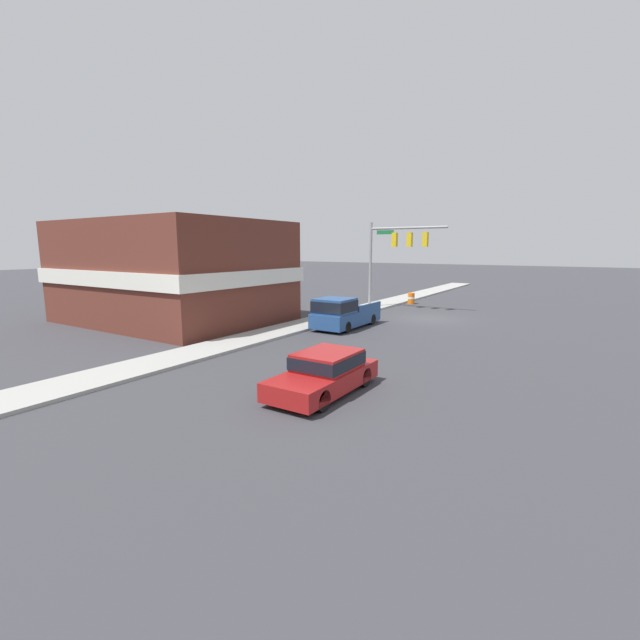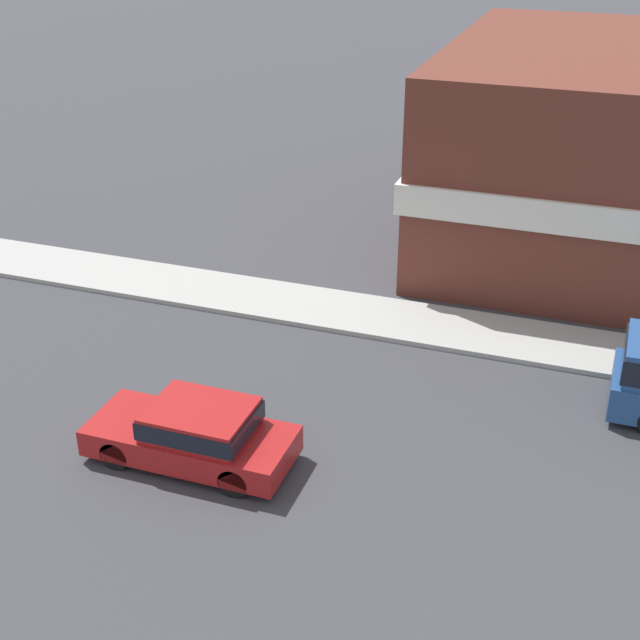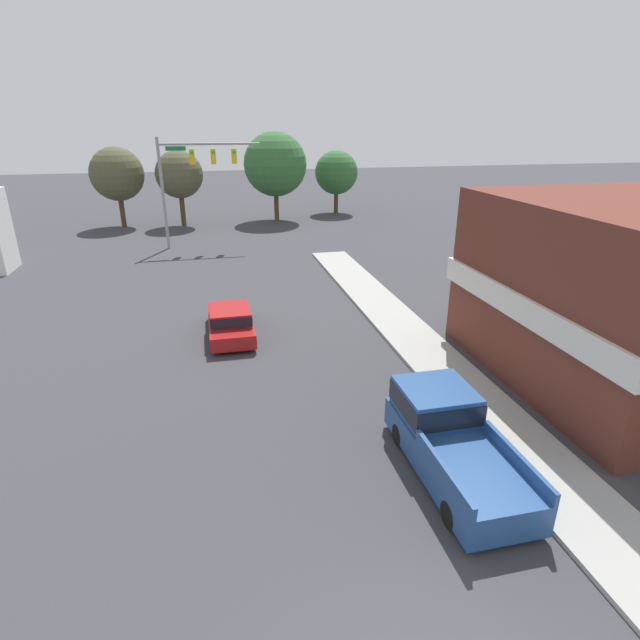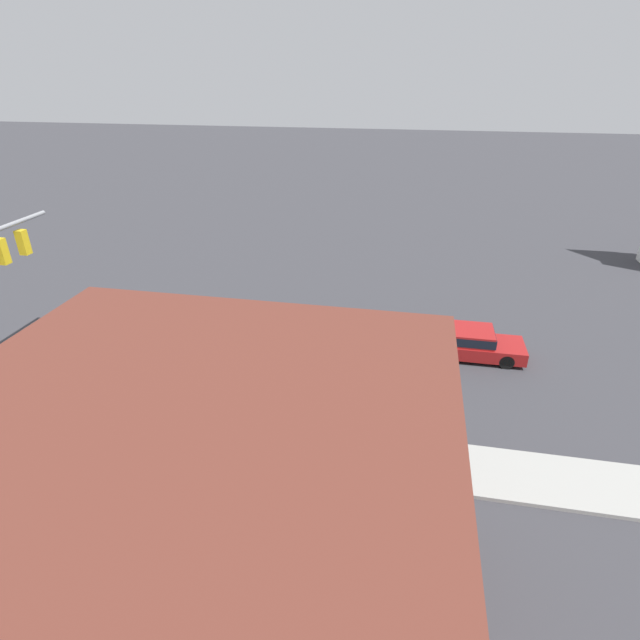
# 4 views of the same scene
# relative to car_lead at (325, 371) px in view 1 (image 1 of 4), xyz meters

# --- Properties ---
(ground_plane) EXTENTS (200.00, 200.00, 0.00)m
(ground_plane) POSITION_rel_car_lead_xyz_m (2.03, -16.57, -0.72)
(ground_plane) COLOR #38383D
(sidewalk_curb) EXTENTS (2.40, 60.00, 0.14)m
(sidewalk_curb) POSITION_rel_car_lead_xyz_m (7.73, -16.57, -0.65)
(sidewalk_curb) COLOR #9E9E99
(sidewalk_curb) RESTS_ON ground
(near_signal_assembly) EXTENTS (6.11, 0.49, 6.75)m
(near_signal_assembly) POSITION_rel_car_lead_xyz_m (5.74, -19.20, 4.19)
(near_signal_assembly) COLOR gray
(near_signal_assembly) RESTS_ON ground
(car_lead) EXTENTS (1.87, 4.47, 1.37)m
(car_lead) POSITION_rel_car_lead_xyz_m (0.00, 0.00, 0.00)
(car_lead) COLOR black
(car_lead) RESTS_ON ground
(pickup_truck_parked) EXTENTS (2.09, 5.28, 1.90)m
(pickup_truck_parked) POSITION_rel_car_lead_xyz_m (5.28, -10.39, 0.21)
(pickup_truck_parked) COLOR black
(pickup_truck_parked) RESTS_ON ground
(construction_barrel) EXTENTS (0.60, 0.60, 0.95)m
(construction_barrel) POSITION_rel_car_lead_xyz_m (5.93, -23.45, -0.23)
(construction_barrel) COLOR orange
(construction_barrel) RESTS_ON ground
(corner_brick_building) EXTENTS (13.71, 10.29, 6.44)m
(corner_brick_building) POSITION_rel_car_lead_xyz_m (16.13, -6.90, 2.48)
(corner_brick_building) COLOR brown
(corner_brick_building) RESTS_ON ground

